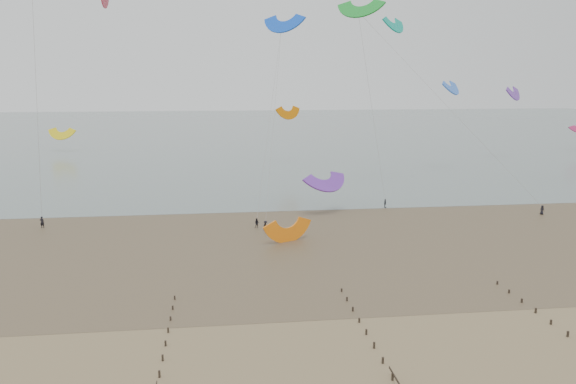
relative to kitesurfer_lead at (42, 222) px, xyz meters
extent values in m
plane|color=brown|center=(36.65, -43.75, -0.92)|extent=(500.00, 500.00, 0.00)
plane|color=#475654|center=(36.65, 156.25, -0.89)|extent=(500.00, 500.00, 0.00)
plane|color=#473A28|center=(36.65, -8.75, -0.90)|extent=(500.00, 500.00, 0.00)
ellipsoid|color=slate|center=(18.65, -21.75, -0.91)|extent=(23.60, 14.36, 0.01)
ellipsoid|color=slate|center=(48.65, -5.75, -0.91)|extent=(33.64, 18.32, 0.01)
ellipsoid|color=slate|center=(-3.35, -3.75, -0.91)|extent=(26.95, 14.22, 0.01)
cube|color=black|center=(22.65, -47.54, -0.65)|extent=(0.16, 0.16, 0.62)
cube|color=black|center=(22.65, -44.91, -0.67)|extent=(0.16, 0.16, 0.59)
cube|color=black|center=(22.65, -42.28, -0.68)|extent=(0.16, 0.16, 0.57)
cube|color=black|center=(22.65, -39.65, -0.70)|extent=(0.16, 0.16, 0.54)
cube|color=black|center=(22.65, -37.02, -0.71)|extent=(0.16, 0.16, 0.51)
cube|color=black|center=(22.65, -34.38, -0.73)|extent=(0.16, 0.16, 0.48)
cube|color=black|center=(22.65, -31.75, -0.74)|extent=(0.16, 0.16, 0.45)
cube|color=black|center=(40.65, -50.17, -0.64)|extent=(0.16, 0.16, 0.65)
cube|color=black|center=(40.65, -47.54, -0.65)|extent=(0.16, 0.16, 0.62)
cube|color=black|center=(40.65, -44.91, -0.67)|extent=(0.16, 0.16, 0.59)
cube|color=black|center=(40.65, -42.28, -0.68)|extent=(0.16, 0.16, 0.57)
cube|color=black|center=(40.65, -39.65, -0.70)|extent=(0.16, 0.16, 0.54)
cube|color=black|center=(40.65, -37.02, -0.71)|extent=(0.16, 0.16, 0.51)
cube|color=black|center=(40.65, -34.38, -0.73)|extent=(0.16, 0.16, 0.48)
cube|color=black|center=(40.65, -31.75, -0.74)|extent=(0.16, 0.16, 0.45)
cube|color=black|center=(58.65, -44.91, -0.67)|extent=(0.16, 0.16, 0.59)
cube|color=black|center=(58.65, -42.28, -0.68)|extent=(0.16, 0.16, 0.57)
cube|color=black|center=(58.65, -39.65, -0.70)|extent=(0.16, 0.16, 0.54)
cube|color=black|center=(58.65, -37.02, -0.71)|extent=(0.16, 0.16, 0.51)
cube|color=black|center=(58.65, -34.38, -0.73)|extent=(0.16, 0.16, 0.48)
cube|color=black|center=(58.65, -31.75, -0.74)|extent=(0.16, 0.16, 0.45)
imported|color=black|center=(0.00, 0.00, 0.00)|extent=(0.71, 0.50, 1.83)
imported|color=black|center=(57.03, 6.81, -0.12)|extent=(0.53, 0.98, 1.59)
imported|color=black|center=(34.41, -6.06, -0.12)|extent=(1.08, 1.19, 1.60)
imported|color=black|center=(33.22, -4.08, -0.16)|extent=(0.88, 0.79, 1.50)
imported|color=black|center=(82.20, -1.36, -0.11)|extent=(0.81, 0.93, 1.61)
camera|label=1|loc=(27.79, -88.56, 22.18)|focal=35.00mm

